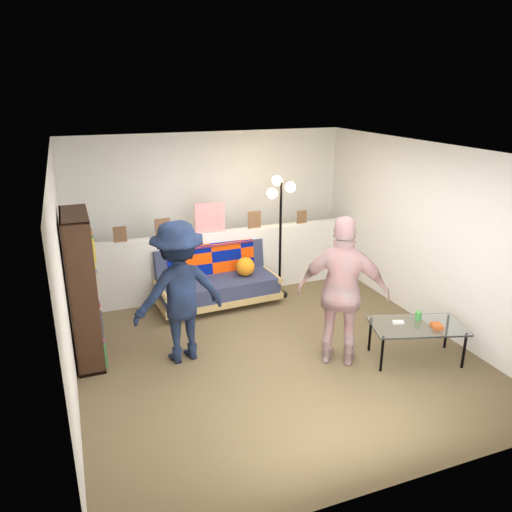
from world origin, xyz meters
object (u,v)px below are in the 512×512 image
Objects in this scene: person_left at (179,292)px; futon_sofa at (217,281)px; coffee_table at (418,327)px; floor_lamp at (280,213)px; bookshelf at (83,294)px; person_right at (343,292)px.

futon_sofa is at bearing -130.82° from person_left.
floor_lamp reaches higher than coffee_table.
person_left is at bearing -20.53° from bookshelf.
bookshelf is 3.88m from coffee_table.
coffee_table is at bearing -162.80° from person_right.
person_left is (-0.85, -1.36, 0.48)m from futon_sofa.
bookshelf reaches higher than futon_sofa.
person_left is at bearing -121.97° from futon_sofa.
person_right reaches higher than futon_sofa.
floor_lamp reaches higher than bookshelf.
person_left is at bearing 158.31° from coffee_table.
person_right is at bearing 147.45° from person_left.
futon_sofa is at bearing 177.52° from floor_lamp.
bookshelf reaches higher than person_left.
bookshelf reaches higher than person_right.
floor_lamp is at bearing 107.75° from coffee_table.
bookshelf reaches higher than coffee_table.
floor_lamp is at bearing -58.49° from person_right.
coffee_table is 2.60m from floor_lamp.
futon_sofa is at bearing -33.21° from person_right.
bookshelf is (-1.88, -0.97, 0.47)m from futon_sofa.
floor_lamp is at bearing 18.09° from bookshelf.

